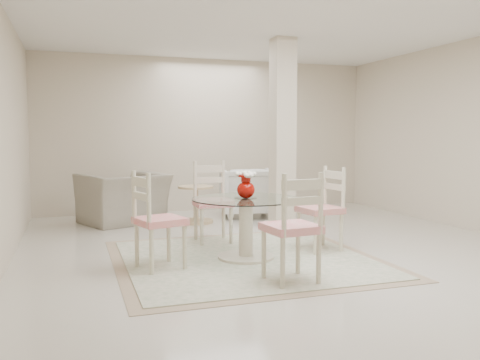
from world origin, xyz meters
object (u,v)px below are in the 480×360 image
object	(u,v)px
dining_table	(246,228)
red_vase	(246,184)
recliner_taupe	(124,198)
dining_chair_east	(325,202)
dining_chair_north	(212,195)
column	(282,135)
dining_chair_west	(154,213)
side_table	(196,206)
dining_chair_south	(295,220)
armchair_white	(248,192)

from	to	relation	value
dining_table	red_vase	world-z (taller)	red_vase
red_vase	recliner_taupe	bearing A→B (deg)	110.41
dining_chair_east	dining_chair_north	xyz separation A→B (m)	(-1.12, 0.90, 0.02)
column	dining_chair_north	size ratio (longest dim) A/B	2.41
dining_chair_north	red_vase	bearing A→B (deg)	-81.97
dining_chair_west	side_table	size ratio (longest dim) A/B	1.91
column	dining_chair_south	world-z (taller)	column
dining_chair_west	recliner_taupe	xyz separation A→B (m)	(-0.02, 2.90, -0.19)
dining_table	dining_chair_south	size ratio (longest dim) A/B	1.03
recliner_taupe	column	bearing A→B (deg)	125.90
dining_chair_east	dining_chair_west	bearing A→B (deg)	-90.65
dining_chair_east	armchair_white	world-z (taller)	dining_chair_east
recliner_taupe	armchair_white	bearing A→B (deg)	157.36
dining_chair_east	recliner_taupe	world-z (taller)	dining_chair_east
dining_chair_north	dining_chair_west	world-z (taller)	dining_chair_north
dining_chair_east	dining_table	bearing A→B (deg)	-90.93
dining_chair_south	side_table	xyz separation A→B (m)	(-0.09, 3.47, -0.33)
column	side_table	distance (m)	1.76
dining_chair_east	dining_chair_north	bearing A→B (deg)	-136.32
armchair_white	dining_table	bearing A→B (deg)	80.67
dining_chair_west	armchair_white	xyz separation A→B (m)	(2.01, 2.95, -0.17)
dining_chair_west	recliner_taupe	world-z (taller)	dining_chair_west
dining_chair_south	red_vase	bearing A→B (deg)	-89.04
dining_chair_west	side_table	xyz separation A→B (m)	(1.04, 2.58, -0.31)
dining_table	side_table	bearing A→B (deg)	89.31
dining_table	recliner_taupe	size ratio (longest dim) A/B	0.99
column	dining_table	bearing A→B (deg)	-124.95
column	side_table	xyz separation A→B (m)	(-1.05, 0.90, -1.09)
dining_chair_north	dining_table	bearing A→B (deg)	-82.15
column	dining_chair_north	xyz separation A→B (m)	(-1.19, -0.53, -0.76)
column	recliner_taupe	bearing A→B (deg)	149.85
side_table	red_vase	bearing A→B (deg)	-90.61
dining_table	dining_chair_east	size ratio (longest dim) A/B	1.07
red_vase	dining_chair_south	world-z (taller)	dining_chair_south
red_vase	dining_chair_east	bearing A→B (deg)	6.82
dining_chair_east	side_table	size ratio (longest dim) A/B	1.89
armchair_white	recliner_taupe	bearing A→B (deg)	11.53
recliner_taupe	armchair_white	xyz separation A→B (m)	(2.03, 0.05, 0.02)
recliner_taupe	dining_chair_north	bearing A→B (deg)	93.73
recliner_taupe	dining_chair_south	bearing A→B (deg)	82.86
dining_chair_north	dining_chair_south	xyz separation A→B (m)	(0.22, -2.03, 0.00)
dining_table	dining_chair_north	size ratio (longest dim) A/B	1.04
red_vase	dining_chair_east	world-z (taller)	dining_chair_east
red_vase	dining_chair_north	distance (m)	1.05
dining_chair_east	armchair_white	bearing A→B (deg)	172.64
recliner_taupe	side_table	size ratio (longest dim) A/B	2.05
dining_chair_north	side_table	xyz separation A→B (m)	(0.14, 1.44, -0.33)
side_table	dining_chair_north	bearing A→B (deg)	-95.43
column	red_vase	xyz separation A→B (m)	(-1.08, -1.55, -0.53)
dining_table	dining_chair_west	distance (m)	1.05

